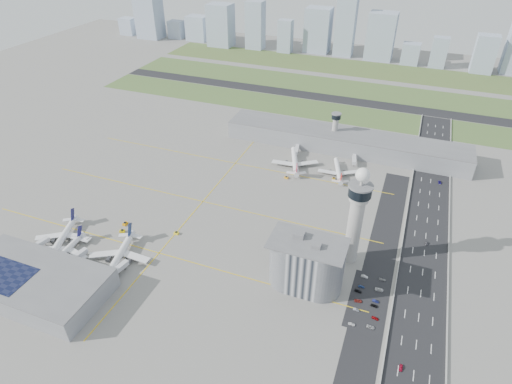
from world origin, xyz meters
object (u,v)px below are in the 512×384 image
(car_lot_3, at_px, (358,291))
(jet_bridge_near_1, at_px, (68,265))
(admin_building, at_px, (306,264))
(airplane_far_a, at_px, (295,158))
(car_hw_4, at_px, (424,146))
(jet_bridge_far_0, at_px, (298,147))
(car_lot_2, at_px, (358,301))
(airplane_near_a, at_px, (61,235))
(car_lot_7, at_px, (375,318))
(airplane_near_b, at_px, (64,249))
(car_lot_4, at_px, (361,287))
(airplane_near_c, at_px, (118,253))
(jet_bridge_near_0, at_px, (29,252))
(jet_bridge_near_2, at_px, (110,278))
(car_lot_11, at_px, (382,279))
(tug_3, at_px, (176,233))
(car_hw_2, at_px, (440,182))
(car_hw_1, at_px, (427,243))
(jet_bridge_far_1, at_px, (354,157))
(car_lot_9, at_px, (376,301))
(car_lot_6, at_px, (371,327))
(tug_2, at_px, (122,231))
(car_lot_5, at_px, (365,276))
(tug_1, at_px, (125,223))
(car_hw_0, at_px, (401,368))
(tug_0, at_px, (82,235))
(car_lot_10, at_px, (379,290))
(car_lot_8, at_px, (374,306))
(control_tower, at_px, (357,213))
(car_lot_1, at_px, (356,310))
(airplane_far_b, at_px, (338,168))

(car_lot_3, bearing_deg, jet_bridge_near_1, 110.43)
(admin_building, bearing_deg, airplane_far_a, 109.24)
(car_hw_4, bearing_deg, jet_bridge_far_0, -146.57)
(car_lot_2, bearing_deg, admin_building, 75.50)
(airplane_near_a, height_order, car_lot_7, airplane_near_a)
(airplane_near_b, distance_m, car_lot_4, 180.30)
(airplane_near_c, relative_size, jet_bridge_near_0, 3.25)
(airplane_near_c, distance_m, jet_bridge_near_2, 17.49)
(jet_bridge_near_2, bearing_deg, airplane_near_c, 28.68)
(car_lot_3, relative_size, car_lot_11, 1.05)
(tug_3, bearing_deg, car_hw_2, -48.02)
(jet_bridge_near_1, height_order, car_hw_1, jet_bridge_near_1)
(jet_bridge_near_0, relative_size, jet_bridge_near_2, 1.00)
(jet_bridge_far_1, distance_m, car_lot_9, 158.52)
(car_lot_6, height_order, car_lot_11, car_lot_6)
(airplane_near_b, relative_size, tug_2, 10.98)
(jet_bridge_near_0, height_order, jet_bridge_near_1, same)
(tug_3, height_order, car_lot_5, tug_3)
(tug_1, height_order, car_hw_0, tug_1)
(tug_0, distance_m, car_lot_10, 190.14)
(airplane_near_b, xyz_separation_m, car_hw_0, (201.84, -5.30, -4.55))
(jet_bridge_near_1, distance_m, tug_0, 30.30)
(car_lot_10, bearing_deg, airplane_near_c, 97.20)
(tug_2, relative_size, car_hw_0, 0.90)
(tug_0, relative_size, tug_3, 1.08)
(airplane_near_b, xyz_separation_m, jet_bridge_near_2, (39.73, -7.97, -2.34))
(jet_bridge_near_0, distance_m, jet_bridge_near_2, 60.00)
(car_hw_2, bearing_deg, airplane_far_a, 179.56)
(admin_building, height_order, airplane_near_a, admin_building)
(car_lot_11, bearing_deg, car_hw_0, -167.62)
(tug_1, bearing_deg, car_hw_0, 167.80)
(car_lot_4, distance_m, car_lot_8, 14.55)
(control_tower, xyz_separation_m, jet_bridge_far_0, (-70.00, 124.00, -32.19))
(airplane_far_a, height_order, car_lot_1, airplane_far_a)
(jet_bridge_far_1, relative_size, car_lot_4, 3.95)
(car_lot_2, xyz_separation_m, car_lot_5, (0.19, 19.92, 0.07))
(jet_bridge_near_0, relative_size, car_hw_4, 4.09)
(car_hw_2, bearing_deg, jet_bridge_near_2, -141.51)
(airplane_near_a, height_order, tug_0, airplane_near_a)
(airplane_near_a, height_order, tug_1, airplane_near_a)
(jet_bridge_near_0, height_order, car_lot_7, jet_bridge_near_0)
(admin_building, distance_m, car_lot_1, 35.74)
(car_lot_3, bearing_deg, airplane_near_a, 103.50)
(car_lot_1, height_order, car_hw_0, car_hw_0)
(admin_building, xyz_separation_m, jet_bridge_near_0, (-164.99, -39.00, -12.45))
(airplane_far_b, relative_size, car_hw_0, 10.36)
(airplane_far_a, height_order, car_lot_4, airplane_far_a)
(airplane_near_b, distance_m, car_lot_1, 177.42)
(tug_3, relative_size, car_lot_5, 0.79)
(jet_bridge_near_0, distance_m, tug_1, 59.81)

